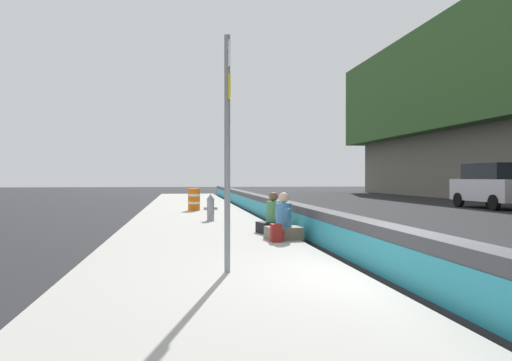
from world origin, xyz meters
name	(u,v)px	position (x,y,z in m)	size (l,w,h in m)	color
ground_plane	(401,287)	(0.00, 0.00, 0.00)	(160.00, 160.00, 0.00)	#232326
sidewalk_strip	(218,287)	(0.00, 2.65, 0.07)	(80.00, 4.40, 0.14)	#A8A59E
jersey_barrier	(401,257)	(0.00, 0.00, 0.42)	(76.00, 0.45, 0.85)	#47474C
route_sign_post	(228,136)	(0.72, 2.46, 2.21)	(0.44, 0.09, 3.60)	gray
fire_hydrant	(211,207)	(10.61, 2.19, 0.59)	(0.26, 0.46, 0.88)	gray
seated_person_foreground	(284,225)	(4.90, 0.80, 0.48)	(0.74, 0.85, 1.09)	#706651
seated_person_middle	(273,220)	(6.34, 0.80, 0.47)	(0.78, 0.87, 1.06)	black
backpack	(277,233)	(4.44, 1.05, 0.33)	(0.32, 0.28, 0.40)	maroon
construction_barrel	(194,199)	(16.16, 2.61, 0.62)	(0.54, 0.54, 0.95)	orange
parked_car_fourth	(493,185)	(17.84, -12.33, 1.18)	(4.87, 2.21, 2.28)	silver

